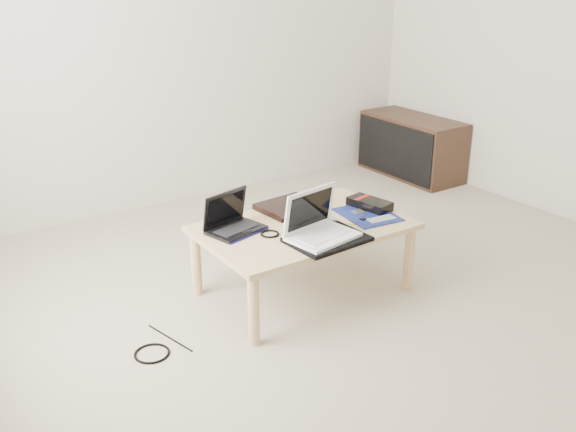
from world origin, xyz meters
TOP-DOWN VIEW (x-y plane):
  - ground at (0.00, 0.00)m, footprint 4.00×4.00m
  - coffee_table at (-0.19, 0.26)m, footprint 1.10×0.70m
  - media_cabinet at (1.77, 1.45)m, footprint 0.41×0.90m
  - book at (-0.12, 0.49)m, footprint 0.34×0.30m
  - netbook at (-0.54, 0.41)m, footprint 0.32×0.27m
  - tablet at (-0.16, 0.25)m, footprint 0.26×0.21m
  - remote at (-0.03, 0.31)m, footprint 0.09×0.24m
  - neoprene_sleeve at (-0.22, 0.02)m, footprint 0.40×0.30m
  - white_laptop at (-0.24, 0.06)m, footprint 0.37×0.29m
  - motherboard at (0.18, 0.18)m, footprint 0.30×0.36m
  - gpu_box at (0.26, 0.25)m, footprint 0.17×0.27m
  - cable_coil at (-0.41, 0.25)m, footprint 0.11×0.11m
  - floor_cable_coil at (-1.13, 0.15)m, footprint 0.20×0.20m
  - floor_cable_trail at (-1.00, 0.23)m, footprint 0.09×0.33m

SIDE VIEW (x-z plane):
  - ground at x=0.00m, z-range 0.00..0.00m
  - floor_cable_trail at x=-1.00m, z-range 0.00..0.01m
  - floor_cable_coil at x=-1.13m, z-range 0.00..0.01m
  - media_cabinet at x=1.77m, z-range 0.00..0.50m
  - coffee_table at x=-0.19m, z-range 0.15..0.55m
  - motherboard at x=0.18m, z-range 0.40..0.41m
  - cable_coil at x=-0.41m, z-range 0.40..0.41m
  - tablet at x=-0.16m, z-range 0.40..0.41m
  - neoprene_sleeve at x=-0.22m, z-range 0.40..0.42m
  - remote at x=-0.03m, z-range 0.40..0.42m
  - book at x=-0.12m, z-range 0.40..0.43m
  - gpu_box at x=0.26m, z-range 0.40..0.45m
  - netbook at x=-0.54m, z-range 0.34..0.55m
  - white_laptop at x=-0.24m, z-range 0.35..0.59m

